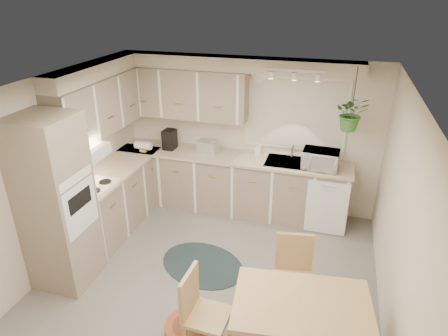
% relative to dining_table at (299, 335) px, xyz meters
% --- Properties ---
extents(floor, '(4.20, 4.20, 0.00)m').
position_rel_dining_table_xyz_m(floor, '(-1.19, 0.85, -0.38)').
color(floor, slate).
rests_on(floor, ground).
extents(ceiling, '(4.20, 4.20, 0.00)m').
position_rel_dining_table_xyz_m(ceiling, '(-1.19, 0.85, 2.02)').
color(ceiling, white).
rests_on(ceiling, wall_back).
extents(wall_back, '(4.00, 0.04, 2.40)m').
position_rel_dining_table_xyz_m(wall_back, '(-1.19, 2.95, 0.82)').
color(wall_back, beige).
rests_on(wall_back, floor).
extents(wall_left, '(0.04, 4.20, 2.40)m').
position_rel_dining_table_xyz_m(wall_left, '(-3.19, 0.85, 0.82)').
color(wall_left, beige).
rests_on(wall_left, floor).
extents(wall_right, '(0.04, 4.20, 2.40)m').
position_rel_dining_table_xyz_m(wall_right, '(0.81, 0.85, 0.82)').
color(wall_right, beige).
rests_on(wall_right, floor).
extents(base_cab_left, '(0.60, 1.85, 0.90)m').
position_rel_dining_table_xyz_m(base_cab_left, '(-2.89, 1.73, 0.07)').
color(base_cab_left, gray).
rests_on(base_cab_left, floor).
extents(base_cab_back, '(3.60, 0.60, 0.90)m').
position_rel_dining_table_xyz_m(base_cab_back, '(-1.39, 2.65, 0.07)').
color(base_cab_back, gray).
rests_on(base_cab_back, floor).
extents(counter_left, '(0.64, 1.89, 0.04)m').
position_rel_dining_table_xyz_m(counter_left, '(-2.88, 1.73, 0.54)').
color(counter_left, '#C5AC90').
rests_on(counter_left, base_cab_left).
extents(counter_back, '(3.64, 0.64, 0.04)m').
position_rel_dining_table_xyz_m(counter_back, '(-1.39, 2.64, 0.54)').
color(counter_back, '#C5AC90').
rests_on(counter_back, base_cab_back).
extents(oven_stack, '(0.65, 0.65, 2.10)m').
position_rel_dining_table_xyz_m(oven_stack, '(-2.86, 0.48, 0.67)').
color(oven_stack, gray).
rests_on(oven_stack, floor).
extents(wall_oven_face, '(0.02, 0.56, 0.58)m').
position_rel_dining_table_xyz_m(wall_oven_face, '(-2.54, 0.48, 0.67)').
color(wall_oven_face, silver).
rests_on(wall_oven_face, oven_stack).
extents(upper_cab_left, '(0.35, 2.00, 0.75)m').
position_rel_dining_table_xyz_m(upper_cab_left, '(-3.01, 1.85, 1.44)').
color(upper_cab_left, gray).
rests_on(upper_cab_left, wall_left).
extents(upper_cab_back, '(2.00, 0.35, 0.75)m').
position_rel_dining_table_xyz_m(upper_cab_back, '(-2.19, 2.78, 1.44)').
color(upper_cab_back, gray).
rests_on(upper_cab_back, wall_back).
extents(soffit_left, '(0.30, 2.00, 0.20)m').
position_rel_dining_table_xyz_m(soffit_left, '(-3.04, 1.85, 1.92)').
color(soffit_left, beige).
rests_on(soffit_left, wall_left).
extents(soffit_back, '(3.60, 0.30, 0.20)m').
position_rel_dining_table_xyz_m(soffit_back, '(-1.39, 2.80, 1.92)').
color(soffit_back, beige).
rests_on(soffit_back, wall_back).
extents(cooktop, '(0.52, 0.58, 0.02)m').
position_rel_dining_table_xyz_m(cooktop, '(-2.87, 1.15, 0.56)').
color(cooktop, silver).
rests_on(cooktop, counter_left).
extents(range_hood, '(0.40, 0.60, 0.14)m').
position_rel_dining_table_xyz_m(range_hood, '(-2.89, 1.15, 1.02)').
color(range_hood, silver).
rests_on(range_hood, upper_cab_left).
extents(window_blinds, '(1.40, 0.02, 1.00)m').
position_rel_dining_table_xyz_m(window_blinds, '(-0.49, 2.92, 1.22)').
color(window_blinds, beige).
rests_on(window_blinds, wall_back).
extents(window_frame, '(1.50, 0.02, 1.10)m').
position_rel_dining_table_xyz_m(window_frame, '(-0.49, 2.93, 1.22)').
color(window_frame, silver).
rests_on(window_frame, wall_back).
extents(sink, '(0.70, 0.48, 0.10)m').
position_rel_dining_table_xyz_m(sink, '(-0.49, 2.65, 0.52)').
color(sink, '#ACAFB3').
rests_on(sink, counter_back).
extents(dishwasher_front, '(0.58, 0.02, 0.83)m').
position_rel_dining_table_xyz_m(dishwasher_front, '(0.11, 2.34, 0.04)').
color(dishwasher_front, silver).
rests_on(dishwasher_front, base_cab_back).
extents(track_light_bar, '(0.80, 0.04, 0.04)m').
position_rel_dining_table_xyz_m(track_light_bar, '(-0.49, 2.40, 1.95)').
color(track_light_bar, silver).
rests_on(track_light_bar, ceiling).
extents(wall_clock, '(0.30, 0.03, 0.30)m').
position_rel_dining_table_xyz_m(wall_clock, '(-1.04, 2.92, 1.80)').
color(wall_clock, '#ECB553').
rests_on(wall_clock, wall_back).
extents(dining_table, '(1.31, 0.95, 0.77)m').
position_rel_dining_table_xyz_m(dining_table, '(0.00, 0.00, 0.00)').
color(dining_table, tan).
rests_on(dining_table, floor).
extents(chair_left, '(0.44, 0.44, 0.89)m').
position_rel_dining_table_xyz_m(chair_left, '(-0.87, -0.06, 0.06)').
color(chair_left, tan).
rests_on(chair_left, floor).
extents(chair_back, '(0.49, 0.49, 0.91)m').
position_rel_dining_table_xyz_m(chair_back, '(-0.14, 0.65, 0.07)').
color(chair_back, tan).
rests_on(chair_back, floor).
extents(braided_rug, '(1.38, 1.21, 0.01)m').
position_rel_dining_table_xyz_m(braided_rug, '(-1.36, 1.16, -0.38)').
color(braided_rug, black).
rests_on(braided_rug, floor).
extents(pet_bed, '(0.62, 0.62, 0.12)m').
position_rel_dining_table_xyz_m(pet_bed, '(-1.10, 0.06, -0.32)').
color(pet_bed, '#A24020').
rests_on(pet_bed, floor).
extents(microwave, '(0.52, 0.31, 0.34)m').
position_rel_dining_table_xyz_m(microwave, '(-0.05, 2.55, 0.73)').
color(microwave, silver).
rests_on(microwave, counter_back).
extents(soap_bottle, '(0.10, 0.21, 0.09)m').
position_rel_dining_table_xyz_m(soap_bottle, '(-1.00, 2.80, 0.60)').
color(soap_bottle, silver).
rests_on(soap_bottle, counter_back).
extents(hanging_plant, '(0.48, 0.52, 0.37)m').
position_rel_dining_table_xyz_m(hanging_plant, '(0.28, 2.55, 1.35)').
color(hanging_plant, '#376C2B').
rests_on(hanging_plant, ceiling).
extents(coffee_maker, '(0.19, 0.23, 0.31)m').
position_rel_dining_table_xyz_m(coffee_maker, '(-2.40, 2.65, 0.71)').
color(coffee_maker, black).
rests_on(coffee_maker, counter_back).
extents(toaster, '(0.34, 0.23, 0.19)m').
position_rel_dining_table_xyz_m(toaster, '(-1.77, 2.67, 0.65)').
color(toaster, '#ACAFB3').
rests_on(toaster, counter_back).
extents(knife_block, '(0.10, 0.10, 0.20)m').
position_rel_dining_table_xyz_m(knife_block, '(-1.68, 2.70, 0.66)').
color(knife_block, tan).
rests_on(knife_block, counter_back).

